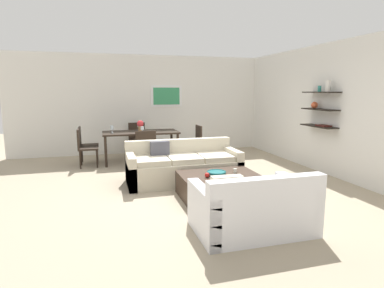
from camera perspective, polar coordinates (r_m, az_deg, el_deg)
The scene contains 20 objects.
ground_plane at distance 5.88m, azimuth -0.48°, elevation -7.59°, with size 18.00×18.00×0.00m, color tan.
back_wall_unit at distance 9.13m, azimuth -4.56°, elevation 7.13°, with size 8.40×0.09×2.70m.
right_wall_shelf_unit at distance 7.52m, azimuth 21.18°, elevation 6.00°, with size 0.34×8.20×2.70m.
sofa_beige at distance 6.10m, azimuth -1.68°, elevation -4.10°, with size 2.12×0.90×0.78m.
loveseat_white at distance 4.07m, azimuth 10.82°, elevation -11.32°, with size 1.42×0.90×0.78m.
coffee_table at distance 5.22m, azimuth 5.19°, elevation -7.67°, with size 1.28×1.05×0.38m.
decorative_bowl at distance 5.19m, azimuth 4.40°, elevation -5.20°, with size 0.31×0.31×0.06m.
candle_jar at distance 5.37m, azimuth 7.75°, elevation -4.75°, with size 0.06×0.06×0.07m, color silver.
apple_on_coffee_table at distance 5.03m, azimuth 2.73°, elevation -5.58°, with size 0.08×0.08×0.08m, color red.
dining_table at distance 7.84m, azimuth -9.19°, elevation 1.68°, with size 1.80×0.84×0.75m.
dining_chair_head at distance 8.68m, azimuth -9.80°, elevation 1.27°, with size 0.44×0.44×0.88m.
dining_chair_right_near at distance 7.93m, azimuth 0.43°, elevation 0.64°, with size 0.44×0.44×0.88m.
dining_chair_foot at distance 7.05m, azimuth -8.36°, elevation -0.58°, with size 0.44×0.44×0.88m.
dining_chair_left_near at distance 7.64m, azimuth -18.77°, elevation -0.21°, with size 0.44×0.44×0.88m.
dining_chair_left_far at distance 8.01m, azimuth -18.64°, elevation 0.23°, with size 0.44×0.44×0.88m.
wine_glass_head at distance 8.17m, azimuth -9.52°, elevation 3.30°, with size 0.07×0.07×0.16m.
wine_glass_foot at distance 7.46m, azimuth -8.90°, elevation 2.78°, with size 0.08×0.08×0.17m.
wine_glass_left_near at distance 7.67m, azimuth -14.13°, elevation 2.67°, with size 0.06×0.06×0.15m.
wine_glass_left_far at distance 7.87m, azimuth -14.18°, elevation 2.89°, with size 0.08×0.08×0.16m.
centerpiece_vase at distance 7.76m, azimuth -9.26°, elevation 3.34°, with size 0.16×0.16×0.28m.
Camera 1 is at (-1.48, -5.42, 1.73)m, focal length 29.73 mm.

